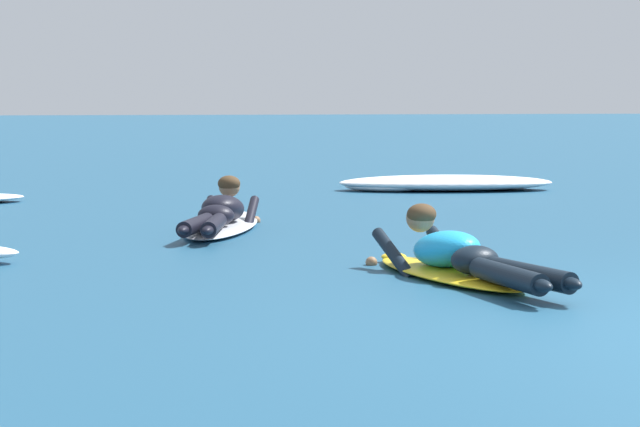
{
  "coord_description": "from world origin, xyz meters",
  "views": [
    {
      "loc": [
        -3.82,
        -6.4,
        1.3
      ],
      "look_at": [
        -2.18,
        4.04,
        0.32
      ],
      "focal_mm": 73.69,
      "sensor_mm": 36.0,
      "label": 1
    }
  ],
  "objects": [
    {
      "name": "ground_plane",
      "position": [
        0.0,
        10.0,
        0.0
      ],
      "size": [
        120.0,
        120.0,
        0.0
      ],
      "primitive_type": "plane",
      "color": "navy"
    },
    {
      "name": "surfer_near",
      "position": [
        -1.47,
        2.38,
        0.14
      ],
      "size": [
        0.97,
        2.47,
        0.55
      ],
      "color": "yellow",
      "rests_on": "ground"
    },
    {
      "name": "surfer_far",
      "position": [
        -2.84,
        5.86,
        0.13
      ],
      "size": [
        1.14,
        2.65,
        0.53
      ],
      "color": "silver",
      "rests_on": "ground"
    },
    {
      "name": "whitewater_back",
      "position": [
        0.55,
        10.53,
        0.1
      ],
      "size": [
        2.95,
        1.36,
        0.21
      ],
      "color": "white",
      "rests_on": "ground"
    }
  ]
}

